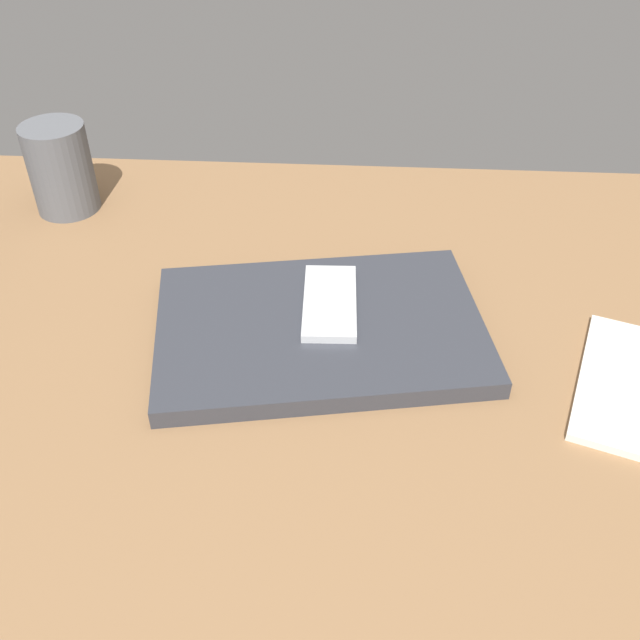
{
  "coord_description": "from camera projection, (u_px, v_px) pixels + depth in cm",
  "views": [
    {
      "loc": [
        -10.8,
        50.89,
        49.61
      ],
      "look_at": [
        -7.43,
        -3.71,
        5.0
      ],
      "focal_mm": 40.8,
      "sensor_mm": 36.0,
      "label": 1
    }
  ],
  "objects": [
    {
      "name": "cell_phone_on_laptop",
      "position": [
        330.0,
        302.0,
        0.72
      ],
      "size": [
        5.63,
        11.72,
        0.98
      ],
      "color": "silver",
      "rests_on": "laptop_closed"
    },
    {
      "name": "laptop_closed",
      "position": [
        320.0,
        328.0,
        0.71
      ],
      "size": [
        34.88,
        26.55,
        1.9
      ],
      "primitive_type": "cube",
      "rotation": [
        0.0,
        0.0,
        0.18
      ],
      "color": "#33353D",
      "rests_on": "desk_surface"
    },
    {
      "name": "desk_surface",
      "position": [
        241.0,
        369.0,
        0.7
      ],
      "size": [
        120.0,
        80.0,
        3.0
      ],
      "primitive_type": "cube",
      "color": "olive",
      "rests_on": "ground"
    },
    {
      "name": "pen_cup",
      "position": [
        61.0,
        168.0,
        0.88
      ],
      "size": [
        7.58,
        7.58,
        10.87
      ],
      "primitive_type": "cylinder",
      "color": "#595B60",
      "rests_on": "desk_surface"
    }
  ]
}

